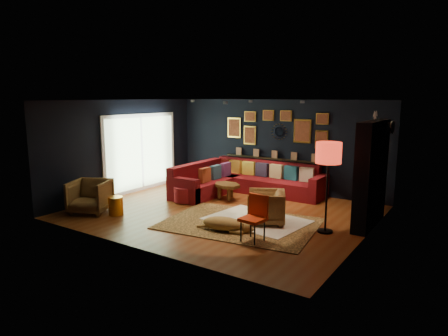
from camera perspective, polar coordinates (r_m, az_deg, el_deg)
The scene contains 20 objects.
floor at distance 9.46m, azimuth -0.17°, elevation -6.29°, with size 6.50×6.50×0.00m, color brown.
room_walls at distance 9.14m, azimuth -0.17°, elevation 3.34°, with size 6.50×6.50×6.50m.
sectional at distance 11.18m, azimuth 2.36°, elevation -2.01°, with size 3.41×2.69×0.86m.
ledge at distance 11.53m, azimuth 7.25°, elevation 1.31°, with size 3.20×0.12×0.04m, color black.
gallery_wall at distance 11.47m, azimuth 7.37°, elevation 5.73°, with size 3.15×0.04×1.02m.
sunburst_mirror at distance 11.43m, azimuth 7.88°, elevation 5.16°, with size 0.47×0.16×0.47m.
fireplace at distance 8.82m, azimuth 20.21°, elevation -1.30°, with size 0.31×1.60×2.20m.
deer_head at distance 9.16m, azimuth 21.63°, elevation 5.52°, with size 0.50×0.28×0.45m.
sliding_door at distance 11.70m, azimuth -11.72°, elevation 2.20°, with size 0.06×2.80×2.20m.
ceiling_spots at distance 9.75m, azimuth 2.47°, elevation 9.46°, with size 3.30×2.50×0.06m.
shag_rug at distance 8.82m, azimuth 4.67°, elevation -7.46°, with size 2.05×1.49×0.03m, color white.
leopard_rug at distance 8.61m, azimuth 2.29°, elevation -7.91°, with size 3.17×2.27×0.02m, color tan.
coffee_table at distance 10.49m, azimuth 0.43°, elevation -2.69°, with size 0.95×0.83×0.40m.
pouf at distance 10.31m, azimuth -5.58°, elevation -3.72°, with size 0.57×0.57×0.37m, color maroon.
armchair_left at distance 9.81m, azimuth -18.60°, elevation -3.65°, with size 0.83×0.78×0.86m, color #C88A47.
armchair_right at distance 8.57m, azimuth 6.02°, elevation -5.35°, with size 0.77×0.72×0.79m, color #C88A47.
gold_stool at distance 9.52m, azimuth -15.20°, elevation -5.23°, with size 0.34×0.34×0.42m, color gold.
orange_chair at distance 7.51m, azimuth 4.48°, elevation -6.59°, with size 0.46×0.46×0.88m.
floor_lamp at distance 7.99m, azimuth 14.70°, elevation 1.61°, with size 0.50×0.50×1.82m.
dog at distance 8.10m, azimuth -0.07°, elevation -7.61°, with size 1.21×0.59×0.38m, color #B18A46, non-canonical shape.
Camera 1 is at (5.04, -7.54, 2.68)m, focal length 32.00 mm.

